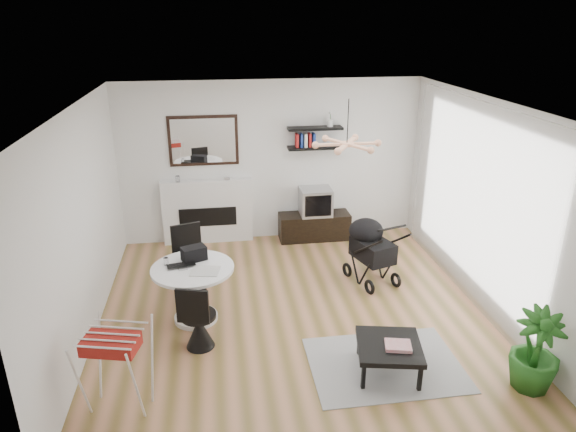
{
  "coord_description": "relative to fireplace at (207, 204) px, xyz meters",
  "views": [
    {
      "loc": [
        -0.94,
        -5.77,
        3.65
      ],
      "look_at": [
        -0.03,
        0.4,
        1.19
      ],
      "focal_mm": 32.0,
      "sensor_mm": 36.0,
      "label": 1
    }
  ],
  "objects": [
    {
      "name": "floor",
      "position": [
        1.1,
        -2.42,
        -0.69
      ],
      "size": [
        5.0,
        5.0,
        0.0
      ],
      "primitive_type": "plane",
      "color": "brown",
      "rests_on": "ground"
    },
    {
      "name": "ceiling",
      "position": [
        1.1,
        -2.42,
        2.01
      ],
      "size": [
        5.0,
        5.0,
        0.0
      ],
      "primitive_type": "plane",
      "color": "white",
      "rests_on": "wall_back"
    },
    {
      "name": "wall_back",
      "position": [
        1.1,
        0.08,
        0.66
      ],
      "size": [
        5.0,
        0.0,
        5.0
      ],
      "primitive_type": "plane",
      "rotation": [
        1.57,
        0.0,
        0.0
      ],
      "color": "white",
      "rests_on": "floor"
    },
    {
      "name": "wall_left",
      "position": [
        -1.4,
        -2.42,
        0.66
      ],
      "size": [
        0.0,
        5.0,
        5.0
      ],
      "primitive_type": "plane",
      "rotation": [
        1.57,
        0.0,
        1.57
      ],
      "color": "white",
      "rests_on": "floor"
    },
    {
      "name": "wall_right",
      "position": [
        3.6,
        -2.42,
        0.66
      ],
      "size": [
        0.0,
        5.0,
        5.0
      ],
      "primitive_type": "plane",
      "rotation": [
        1.57,
        0.0,
        -1.57
      ],
      "color": "white",
      "rests_on": "floor"
    },
    {
      "name": "sheer_curtain",
      "position": [
        3.5,
        -2.22,
        0.66
      ],
      "size": [
        0.04,
        3.6,
        2.6
      ],
      "primitive_type": "cube",
      "color": "white",
      "rests_on": "wall_right"
    },
    {
      "name": "fireplace",
      "position": [
        0.0,
        0.0,
        0.0
      ],
      "size": [
        1.5,
        0.17,
        2.16
      ],
      "color": "white",
      "rests_on": "floor"
    },
    {
      "name": "shelf_lower",
      "position": [
        1.81,
        -0.05,
        0.91
      ],
      "size": [
        0.9,
        0.25,
        0.04
      ],
      "primitive_type": "cube",
      "color": "black",
      "rests_on": "wall_back"
    },
    {
      "name": "shelf_upper",
      "position": [
        1.81,
        -0.05,
        1.23
      ],
      "size": [
        0.9,
        0.25,
        0.04
      ],
      "primitive_type": "cube",
      "color": "black",
      "rests_on": "wall_back"
    },
    {
      "name": "pendant_lamp",
      "position": [
        1.8,
        -2.12,
        1.46
      ],
      "size": [
        0.9,
        0.9,
        0.1
      ],
      "primitive_type": null,
      "color": "tan",
      "rests_on": "ceiling"
    },
    {
      "name": "tv_console",
      "position": [
        1.81,
        -0.15,
        -0.46
      ],
      "size": [
        1.21,
        0.42,
        0.45
      ],
      "primitive_type": "cube",
      "color": "black",
      "rests_on": "floor"
    },
    {
      "name": "crt_tv",
      "position": [
        1.82,
        -0.15,
        -0.0
      ],
      "size": [
        0.53,
        0.46,
        0.46
      ],
      "color": "#A9A9AB",
      "rests_on": "tv_console"
    },
    {
      "name": "dining_table",
      "position": [
        -0.18,
        -2.44,
        -0.19
      ],
      "size": [
        1.02,
        1.02,
        0.75
      ],
      "color": "white",
      "rests_on": "floor"
    },
    {
      "name": "laptop",
      "position": [
        -0.3,
        -2.45,
        0.08
      ],
      "size": [
        0.38,
        0.29,
        0.03
      ],
      "primitive_type": "imported",
      "rotation": [
        0.0,
        0.0,
        0.2
      ],
      "color": "black",
      "rests_on": "dining_table"
    },
    {
      "name": "black_bag",
      "position": [
        -0.16,
        -2.24,
        0.15
      ],
      "size": [
        0.35,
        0.28,
        0.18
      ],
      "primitive_type": "cube",
      "rotation": [
        0.0,
        0.0,
        0.38
      ],
      "color": "black",
      "rests_on": "dining_table"
    },
    {
      "name": "newspaper",
      "position": [
        -0.02,
        -2.58,
        0.07
      ],
      "size": [
        0.39,
        0.34,
        0.01
      ],
      "primitive_type": "cube",
      "rotation": [
        0.0,
        0.0,
        -0.2
      ],
      "color": "white",
      "rests_on": "dining_table"
    },
    {
      "name": "drinking_glass",
      "position": [
        -0.5,
        -2.33,
        0.11
      ],
      "size": [
        0.06,
        0.06,
        0.1
      ],
      "primitive_type": "cylinder",
      "color": "white",
      "rests_on": "dining_table"
    },
    {
      "name": "chair_far",
      "position": [
        -0.23,
        -1.72,
        -0.38
      ],
      "size": [
        0.5,
        0.51,
        0.96
      ],
      "rotation": [
        0.0,
        0.0,
        0.32
      ],
      "color": "black",
      "rests_on": "floor"
    },
    {
      "name": "chair_near",
      "position": [
        -0.12,
        -3.04,
        -0.41
      ],
      "size": [
        0.44,
        0.45,
        0.86
      ],
      "rotation": [
        0.0,
        0.0,
        2.87
      ],
      "color": "black",
      "rests_on": "floor"
    },
    {
      "name": "drying_rack",
      "position": [
        -0.88,
        -3.93,
        -0.22
      ],
      "size": [
        0.7,
        0.67,
        0.88
      ],
      "rotation": [
        0.0,
        0.0,
        -0.25
      ],
      "color": "white",
      "rests_on": "floor"
    },
    {
      "name": "stroller",
      "position": [
        2.32,
        -1.72,
        -0.25
      ],
      "size": [
        0.73,
        0.92,
        1.02
      ],
      "rotation": [
        0.0,
        0.0,
        0.32
      ],
      "color": "black",
      "rests_on": "floor"
    },
    {
      "name": "rug",
      "position": [
        1.92,
        -3.68,
        -0.68
      ],
      "size": [
        1.67,
        1.21,
        0.01
      ],
      "primitive_type": "cube",
      "color": "gray",
      "rests_on": "floor"
    },
    {
      "name": "coffee_table",
      "position": [
        1.91,
        -3.8,
        -0.37
      ],
      "size": [
        0.8,
        0.8,
        0.35
      ],
      "rotation": [
        0.0,
        0.0,
        -0.2
      ],
      "color": "black",
      "rests_on": "rug"
    },
    {
      "name": "magazines",
      "position": [
        1.98,
        -3.87,
        -0.31
      ],
      "size": [
        0.32,
        0.27,
        0.04
      ],
      "primitive_type": "cube",
      "rotation": [
        0.0,
        0.0,
        -0.24
      ],
      "color": "#B42D3A",
      "rests_on": "coffee_table"
    },
    {
      "name": "potted_plant",
      "position": [
        3.31,
        -4.25,
        -0.23
      ],
      "size": [
        0.59,
        0.59,
        0.9
      ],
      "primitive_type": "imported",
      "rotation": [
        0.0,
        0.0,
        -0.18
      ],
      "color": "#215D1A",
      "rests_on": "floor"
    }
  ]
}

